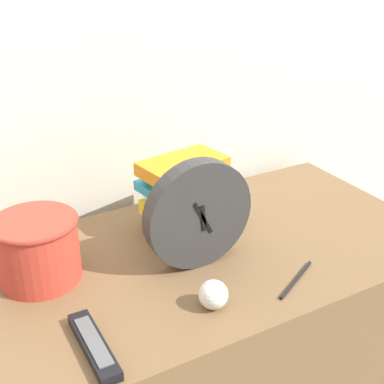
# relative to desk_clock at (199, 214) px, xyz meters

# --- Properties ---
(wall_back) EXTENTS (6.00, 0.04, 2.40)m
(wall_back) POSITION_rel_desk_clock_xyz_m (-0.08, 0.41, 0.31)
(wall_back) COLOR silver
(wall_back) RESTS_ON ground_plane
(desk_clock) EXTENTS (0.25, 0.04, 0.25)m
(desk_clock) POSITION_rel_desk_clock_xyz_m (0.00, 0.00, 0.00)
(desk_clock) COLOR #333333
(desk_clock) RESTS_ON desk
(book_stack) EXTENTS (0.25, 0.20, 0.19)m
(book_stack) POSITION_rel_desk_clock_xyz_m (0.07, 0.17, -0.03)
(book_stack) COLOR #232328
(book_stack) RESTS_ON desk
(basket) EXTENTS (0.19, 0.19, 0.15)m
(basket) POSITION_rel_desk_clock_xyz_m (-0.33, 0.12, -0.05)
(basket) COLOR #C63D2D
(basket) RESTS_ON desk
(tv_remote) EXTENTS (0.04, 0.19, 0.02)m
(tv_remote) POSITION_rel_desk_clock_xyz_m (-0.31, -0.15, -0.12)
(tv_remote) COLOR black
(tv_remote) RESTS_ON desk
(crumpled_paper_ball) EXTENTS (0.06, 0.06, 0.06)m
(crumpled_paper_ball) POSITION_rel_desk_clock_xyz_m (-0.05, -0.15, -0.10)
(crumpled_paper_ball) COLOR white
(crumpled_paper_ball) RESTS_ON desk
(pen) EXTENTS (0.14, 0.08, 0.01)m
(pen) POSITION_rel_desk_clock_xyz_m (0.15, -0.17, -0.12)
(pen) COLOR black
(pen) RESTS_ON desk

